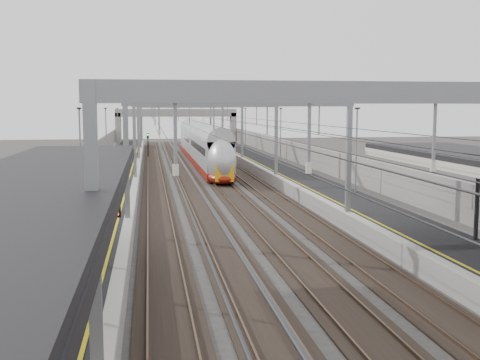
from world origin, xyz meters
name	(u,v)px	position (x,y,z in m)	size (l,w,h in m)	color
platform_left	(117,179)	(-8.00, 45.00, 0.50)	(4.00, 120.00, 1.00)	black
platform_right	(287,176)	(8.00, 45.00, 0.50)	(4.00, 120.00, 1.00)	black
tracks	(204,182)	(0.00, 45.00, 0.05)	(11.40, 140.00, 0.20)	black
overhead_line	(198,117)	(0.00, 51.62, 6.14)	(13.00, 140.00, 6.60)	gray
canopy_left	(19,193)	(-8.02, 2.99, 5.09)	(4.40, 30.00, 4.24)	black
overbridge	(176,118)	(0.00, 100.00, 5.31)	(22.00, 2.20, 6.90)	gray
wall_left	(81,168)	(-11.20, 45.00, 1.60)	(0.30, 120.00, 3.20)	gray
wall_right	(319,164)	(11.20, 45.00, 1.60)	(0.30, 120.00, 3.20)	gray
train	(202,148)	(1.50, 63.69, 2.06)	(2.65, 48.34, 4.20)	maroon
signal_green	(148,141)	(-5.20, 75.89, 2.42)	(0.32, 0.32, 3.48)	black
signal_red_near	(209,142)	(3.20, 72.06, 2.42)	(0.32, 0.32, 3.48)	black
signal_red_far	(221,140)	(5.40, 75.95, 2.42)	(0.32, 0.32, 3.48)	black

